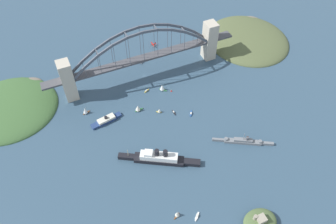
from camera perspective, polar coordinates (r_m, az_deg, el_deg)
name	(u,v)px	position (r m, az deg, el deg)	size (l,w,h in m)	color
ground_plane	(144,76)	(458.57, -4.07, 6.17)	(1400.00, 1400.00, 0.00)	#334C60
harbor_arch_bridge	(143,58)	(438.78, -4.29, 9.08)	(258.26, 17.46, 75.08)	#BCB29E
headland_west_shore	(248,39)	(533.89, 13.31, 11.92)	(119.40, 128.46, 20.53)	#515B38
headland_east_shore	(10,108)	(459.16, -25.11, 0.62)	(118.53, 112.83, 19.74)	#3D6033
ocean_liner	(159,158)	(364.09, -1.50, -7.79)	(80.55, 50.50, 19.32)	black
naval_cruiser	(243,141)	(389.67, 12.62, -4.84)	(61.28, 36.35, 16.35)	slate
harbor_ferry_steamer	(106,120)	(406.48, -10.43, -1.35)	(38.78, 13.68, 8.11)	navy
fort_island_mid_harbor	(260,222)	(341.85, 15.30, -17.48)	(32.88, 26.30, 14.37)	#4C6038
seaplane_taxiing_near_bridge	(140,61)	(478.18, -4.69, 8.53)	(8.46, 8.39, 4.73)	#B7B7B2
seaplane_second_in_formation	(153,45)	(506.25, -2.52, 11.31)	(7.85, 11.15, 4.98)	#B7B7B2
small_boat_0	(197,216)	(338.74, 4.93, -17.18)	(8.07, 7.82, 1.98)	silver
small_boat_1	(162,87)	(434.31, -0.99, 4.18)	(9.01, 9.21, 10.05)	#2D6B3D
small_boat_2	(177,214)	(335.24, 1.57, -16.85)	(7.51, 5.94, 8.31)	brown
small_boat_3	(174,112)	(410.04, 0.98, -0.07)	(1.94, 8.51, 1.99)	black
small_boat_4	(85,111)	(418.55, -13.84, 0.22)	(9.26, 6.43, 10.38)	brown
small_boat_5	(159,110)	(408.64, -1.49, 0.26)	(6.33, 5.36, 7.17)	gold
small_boat_6	(147,91)	(436.14, -3.64, 3.61)	(7.66, 4.49, 2.36)	gold
small_boat_7	(191,113)	(409.87, 3.91, -0.24)	(6.37, 9.24, 2.02)	#234C8C
small_boat_8	(138,108)	(411.26, -5.11, 0.67)	(10.62, 6.48, 9.74)	#2D6B3D
channel_marker_buoy	(171,91)	(435.04, 0.57, 3.63)	(2.20, 2.20, 2.75)	red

